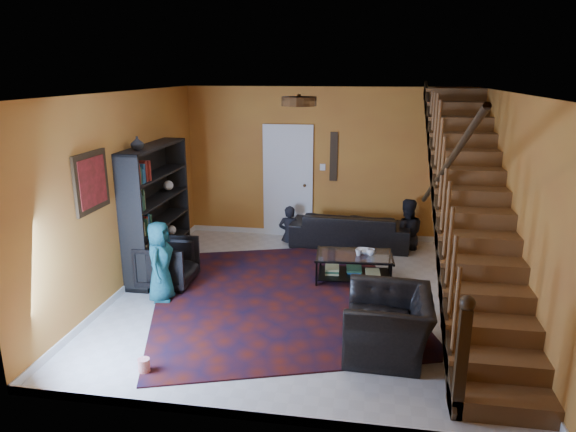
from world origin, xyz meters
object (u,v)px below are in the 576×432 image
Objects in this scene: sofa at (350,229)px; coffee_table at (354,266)px; armchair_left at (168,263)px; armchair_right at (388,323)px; bookshelf at (157,212)px.

sofa is 1.67m from coffee_table.
armchair_left is 0.66× the size of coffee_table.
armchair_left is at bearing -111.96° from armchair_right.
bookshelf is at bearing -179.26° from coffee_table.
armchair_left is 0.71× the size of armchair_right.
sofa is at bearing 30.26° from bookshelf.
sofa is 3.40m from armchair_left.
armchair_right is at bearing -77.07° from coffee_table.
armchair_left reaches higher than coffee_table.
coffee_table is (-0.45, 1.96, -0.10)m from armchair_right.
armchair_left is at bearing -167.78° from coffee_table.
sofa is 1.97× the size of armchair_right.
armchair_right reaches higher than coffee_table.
armchair_right is (0.59, -3.62, 0.04)m from sofa.
bookshelf reaches higher than armchair_left.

